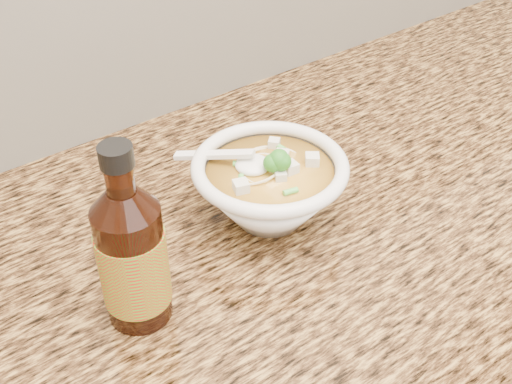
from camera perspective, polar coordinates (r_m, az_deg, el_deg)
counter_slab at (r=0.79m, az=2.94°, el=-3.67°), size 4.00×0.68×0.04m
soup_bowl at (r=0.75m, az=1.21°, el=0.32°), size 0.18×0.19×0.10m
hot_sauce_bottle at (r=0.63m, az=-10.93°, el=-5.71°), size 0.09×0.09×0.20m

